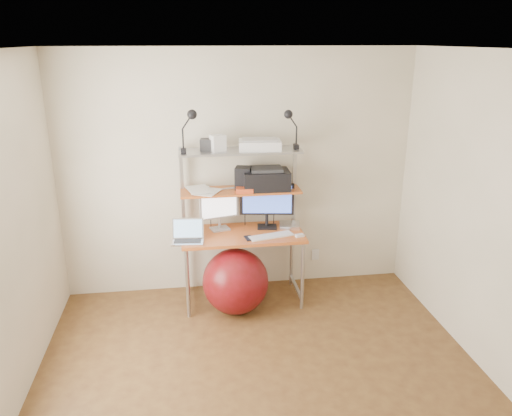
{
  "coord_description": "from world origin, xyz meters",
  "views": [
    {
      "loc": [
        -0.52,
        -3.12,
        2.57
      ],
      "look_at": [
        0.09,
        1.15,
        1.1
      ],
      "focal_mm": 35.0,
      "sensor_mm": 36.0,
      "label": 1
    }
  ],
  "objects": [
    {
      "name": "room",
      "position": [
        0.0,
        0.0,
        1.25
      ],
      "size": [
        3.6,
        3.6,
        3.6
      ],
      "color": "brown",
      "rests_on": "ground"
    },
    {
      "name": "computer_desk",
      "position": [
        0.0,
        1.5,
        0.96
      ],
      "size": [
        1.2,
        0.6,
        1.57
      ],
      "color": "#C76C26",
      "rests_on": "ground"
    },
    {
      "name": "wall_outlet",
      "position": [
        0.85,
        1.79,
        0.3
      ],
      "size": [
        0.08,
        0.01,
        0.12
      ],
      "primitive_type": "cube",
      "color": "silver",
      "rests_on": "room"
    },
    {
      "name": "monitor_silver",
      "position": [
        -0.21,
        1.59,
        0.98
      ],
      "size": [
        0.4,
        0.18,
        0.45
      ],
      "rotation": [
        0.0,
        0.0,
        0.27
      ],
      "color": "#AFAFB4",
      "rests_on": "desktop"
    },
    {
      "name": "monitor_black",
      "position": [
        0.27,
        1.57,
        1.01
      ],
      "size": [
        0.54,
        0.18,
        0.54
      ],
      "rotation": [
        0.0,
        0.0,
        -0.15
      ],
      "color": "black",
      "rests_on": "desktop"
    },
    {
      "name": "laptop",
      "position": [
        -0.54,
        1.32,
        0.78
      ],
      "size": [
        0.32,
        0.27,
        0.26
      ],
      "rotation": [
        0.0,
        0.0,
        -0.1
      ],
      "color": "silver",
      "rests_on": "desktop"
    },
    {
      "name": "keyboard",
      "position": [
        0.27,
        1.31,
        0.75
      ],
      "size": [
        0.46,
        0.23,
        0.01
      ],
      "primitive_type": "cube",
      "rotation": [
        0.0,
        0.0,
        0.25
      ],
      "color": "silver",
      "rests_on": "desktop"
    },
    {
      "name": "mouse",
      "position": [
        0.54,
        1.27,
        0.75
      ],
      "size": [
        0.09,
        0.07,
        0.02
      ],
      "primitive_type": "cube",
      "rotation": [
        0.0,
        0.0,
        0.23
      ],
      "color": "silver",
      "rests_on": "desktop"
    },
    {
      "name": "mac_mini",
      "position": [
        0.5,
        1.54,
        0.76
      ],
      "size": [
        0.23,
        0.23,
        0.04
      ],
      "primitive_type": "cube",
      "rotation": [
        0.0,
        0.0,
        -0.16
      ],
      "color": "silver",
      "rests_on": "desktop"
    },
    {
      "name": "phone",
      "position": [
        0.04,
        1.29,
        0.74
      ],
      "size": [
        0.09,
        0.14,
        0.01
      ],
      "primitive_type": "cube",
      "rotation": [
        0.0,
        0.0,
        0.15
      ],
      "color": "black",
      "rests_on": "desktop"
    },
    {
      "name": "printer",
      "position": [
        0.26,
        1.57,
        1.25
      ],
      "size": [
        0.46,
        0.32,
        0.22
      ],
      "rotation": [
        0.0,
        0.0,
        -0.04
      ],
      "color": "black",
      "rests_on": "mid_shelf"
    },
    {
      "name": "nas_cube",
      "position": [
        0.03,
        1.59,
        1.26
      ],
      "size": [
        0.19,
        0.19,
        0.22
      ],
      "primitive_type": "cube",
      "rotation": [
        0.0,
        0.0,
        -0.27
      ],
      "color": "black",
      "rests_on": "mid_shelf"
    },
    {
      "name": "red_box",
      "position": [
        0.03,
        1.47,
        1.17
      ],
      "size": [
        0.17,
        0.12,
        0.05
      ],
      "primitive_type": "cube",
      "rotation": [
        0.0,
        0.0,
        -0.05
      ],
      "color": "#C6451F",
      "rests_on": "mid_shelf"
    },
    {
      "name": "scanner",
      "position": [
        0.19,
        1.56,
        1.6
      ],
      "size": [
        0.42,
        0.3,
        0.11
      ],
      "rotation": [
        0.0,
        0.0,
        -0.1
      ],
      "color": "silver",
      "rests_on": "top_shelf"
    },
    {
      "name": "box_white",
      "position": [
        -0.21,
        1.55,
        1.63
      ],
      "size": [
        0.16,
        0.15,
        0.15
      ],
      "primitive_type": "cube",
      "rotation": [
        0.0,
        0.0,
        0.35
      ],
      "color": "silver",
      "rests_on": "top_shelf"
    },
    {
      "name": "box_grey",
      "position": [
        -0.32,
        1.6,
        1.61
      ],
      "size": [
        0.13,
        0.13,
        0.11
      ],
      "primitive_type": "cube",
      "rotation": [
        0.0,
        0.0,
        -0.16
      ],
      "color": "#2A2A2C",
      "rests_on": "top_shelf"
    },
    {
      "name": "clip_lamp_left",
      "position": [
        -0.47,
        1.46,
        1.85
      ],
      "size": [
        0.16,
        0.09,
        0.41
      ],
      "color": "black",
      "rests_on": "top_shelf"
    },
    {
      "name": "clip_lamp_right",
      "position": [
        0.47,
        1.52,
        1.83
      ],
      "size": [
        0.15,
        0.08,
        0.38
      ],
      "color": "black",
      "rests_on": "top_shelf"
    },
    {
      "name": "exercise_ball",
      "position": [
        -0.1,
        1.23,
        0.32
      ],
      "size": [
        0.64,
        0.64,
        0.64
      ],
      "primitive_type": "sphere",
      "color": "maroon",
      "rests_on": "floor"
    },
    {
      "name": "paper_stack",
      "position": [
        -0.38,
        1.57,
        1.16
      ],
      "size": [
        0.37,
        0.42,
        0.02
      ],
      "color": "white",
      "rests_on": "mid_shelf"
    }
  ]
}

